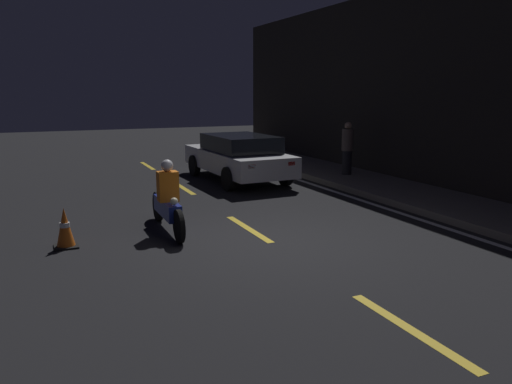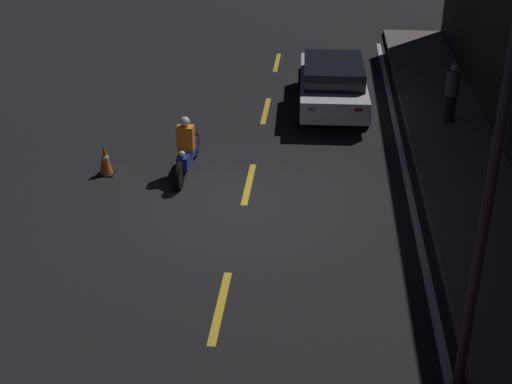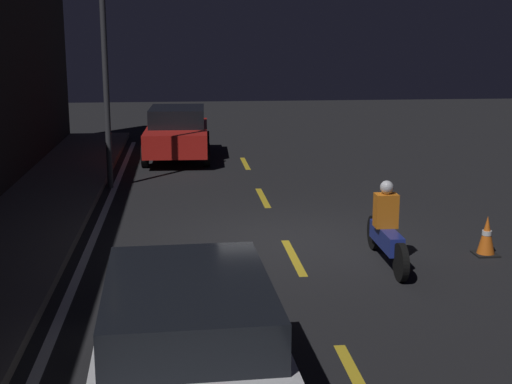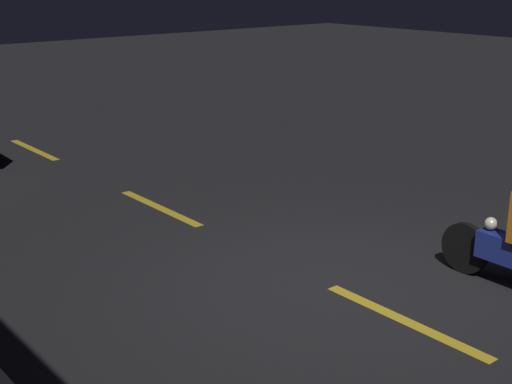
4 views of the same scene
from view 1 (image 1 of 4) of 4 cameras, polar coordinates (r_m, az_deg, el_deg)
The scene contains 11 objects.
ground_plane at distance 8.68m, azimuth 1.77°, elevation -5.84°, with size 56.00×56.00×0.00m, color black.
raised_curb at distance 11.52m, azimuth 23.74°, elevation -2.08°, with size 28.00×2.12×0.16m.
lane_dash_a at distance 18.01m, azimuth -12.29°, elevation 2.95°, with size 2.00×0.14×0.01m.
lane_dash_b at distance 13.69m, azimuth -8.34°, elevation 0.47°, with size 2.00×0.14×0.01m.
lane_dash_c at distance 9.55m, azimuth -0.86°, elevation -4.20°, with size 2.00×0.14×0.01m.
lane_dash_d at distance 5.95m, azimuth 17.18°, elevation -14.73°, with size 2.00×0.14×0.01m.
lane_solid_kerb at distance 10.62m, azimuth 18.94°, elevation -3.23°, with size 25.20×0.14×0.01m.
sedan_white at distance 14.57m, azimuth -2.07°, elevation 4.14°, with size 4.44×2.00×1.35m.
motorcycle at distance 9.42m, azimuth -10.11°, elevation -1.17°, with size 2.26×0.36×1.36m.
traffic_cone_near at distance 8.95m, azimuth -21.00°, elevation -3.86°, with size 0.39×0.39×0.68m.
pedestrian at distance 14.98m, azimuth 10.40°, elevation 4.95°, with size 0.34×0.34×1.55m.
Camera 1 is at (7.45, -3.64, 2.58)m, focal length 35.00 mm.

